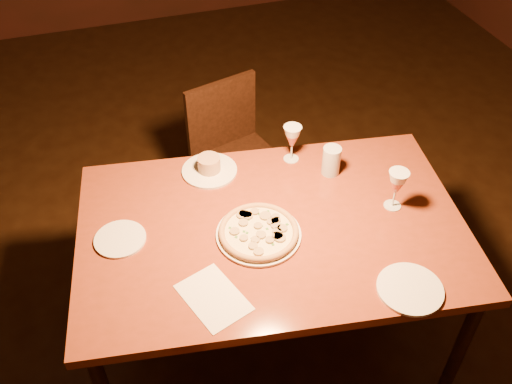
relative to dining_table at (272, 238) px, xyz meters
name	(u,v)px	position (x,y,z in m)	size (l,w,h in m)	color
floor	(219,376)	(-0.26, -0.09, -0.69)	(7.00, 7.00, 0.00)	black
dining_table	(272,238)	(0.00, 0.00, 0.00)	(1.53, 1.10, 0.75)	maroon
chair_far	(234,152)	(0.09, 0.83, -0.23)	(0.47, 0.47, 0.80)	black
pizza_plate	(259,232)	(-0.06, -0.03, 0.08)	(0.31, 0.31, 0.03)	silver
ramekin_saucer	(209,167)	(-0.14, 0.37, 0.09)	(0.22, 0.22, 0.07)	silver
wine_glass_far	(292,143)	(0.20, 0.34, 0.15)	(0.07, 0.07, 0.16)	#BA5B4D
wine_glass_right	(396,190)	(0.47, -0.04, 0.15)	(0.08, 0.08, 0.17)	#BA5B4D
water_tumbler	(331,161)	(0.32, 0.21, 0.13)	(0.07, 0.07, 0.12)	#AAB5BA
side_plate_left	(120,239)	(-0.54, 0.10, 0.07)	(0.18, 0.18, 0.01)	silver
side_plate_near	(410,289)	(0.33, -0.41, 0.07)	(0.22, 0.22, 0.01)	silver
menu_card	(213,297)	(-0.29, -0.25, 0.07)	(0.16, 0.24, 0.00)	silver
pendant_light	(279,7)	(0.00, 0.00, 0.90)	(0.12, 0.12, 0.12)	#FF9747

